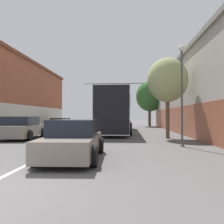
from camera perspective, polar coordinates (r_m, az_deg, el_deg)
lane_center_line at (r=20.75m, az=-4.74°, el=-5.16°), size 0.14×44.87×0.01m
building_left_brick at (r=26.25m, az=-26.24°, el=3.90°), size 7.42×18.81×7.19m
bus at (r=20.49m, az=1.10°, el=0.38°), size 2.84×12.97×3.58m
hatchback_foreground at (r=7.84m, az=-10.11°, el=-7.26°), size 2.04×3.90×1.37m
parked_car_left_near at (r=15.55m, az=-22.45°, el=-3.92°), size 2.38×4.34×1.46m
parked_car_left_mid at (r=25.91m, az=-13.22°, el=-2.99°), size 2.21×4.16×1.26m
traffic_signal_gantry at (r=33.08m, az=4.45°, el=4.95°), size 9.84×0.36×6.73m
street_lamp at (r=11.28m, az=17.78°, el=5.71°), size 0.31×0.31×4.99m
street_tree_near at (r=15.27m, az=14.29°, el=8.03°), size 2.71×2.44×5.41m
street_tree_far at (r=31.92m, az=9.87°, el=4.06°), size 3.97×3.57×6.52m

